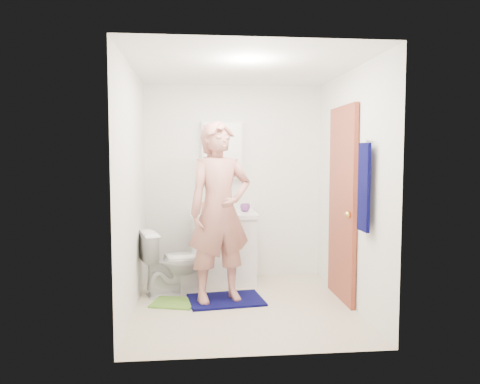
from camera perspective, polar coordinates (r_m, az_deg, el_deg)
The scene contains 22 objects.
floor at distance 4.92m, azimuth 0.46°, elevation -13.82°, with size 2.20×2.40×0.02m, color beige.
ceiling at distance 4.75m, azimuth 0.48°, elevation 15.09°, with size 2.20×2.40×0.02m, color white.
wall_back at distance 5.89m, azimuth -0.79°, elevation 1.23°, with size 2.20×0.02×2.40m, color white.
wall_front at distance 3.49m, azimuth 2.59°, elevation -1.07°, with size 2.20×0.02×2.40m, color white.
wall_left at distance 4.70m, azimuth -13.12°, elevation 0.27°, with size 0.02×2.40×2.40m, color white.
wall_right at distance 4.93m, azimuth 13.42°, elevation 0.46°, with size 0.02×2.40×2.40m, color white.
vanity_cabinet at distance 5.69m, azimuth -2.04°, elevation -7.02°, with size 0.75×0.55×0.80m, color white.
countertop at distance 5.62m, azimuth -2.05°, elevation -2.77°, with size 0.79×0.59×0.05m, color white.
sink_basin at distance 5.61m, azimuth -2.05°, elevation -2.62°, with size 0.40×0.40×0.03m, color white.
faucet at distance 5.78m, azimuth -2.17°, elevation -1.71°, with size 0.03×0.03×0.12m, color silver.
medicine_cabinet at distance 5.80m, azimuth -2.22°, elevation 5.13°, with size 0.50×0.12×0.70m, color white.
mirror_panel at distance 5.73m, azimuth -2.18°, elevation 5.14°, with size 0.46×0.01×0.66m, color white.
door at distance 5.07m, azimuth 12.34°, elevation -1.40°, with size 0.05×0.80×2.05m, color #A9472E.
door_knob at distance 4.76m, azimuth 13.06°, elevation -2.69°, with size 0.07×0.07×0.07m, color gold.
towel at distance 4.36m, azimuth 14.88°, elevation 0.57°, with size 0.03×0.24×0.80m, color #06063D.
towel_hook at distance 4.37m, azimuth 15.48°, elevation 6.08°, with size 0.02×0.02×0.06m, color silver.
toilet at distance 5.28m, azimuth -8.09°, elevation -8.43°, with size 0.40×0.71×0.72m, color white.
bath_mat at distance 5.07m, azimuth -1.74°, elevation -13.01°, with size 0.77×0.55×0.02m, color #06063D.
green_rug at distance 5.03m, azimuth -8.04°, elevation -13.23°, with size 0.44×0.37×0.02m, color #5D9130.
soap_dispenser at distance 5.57m, azimuth -4.25°, elevation -1.63°, with size 0.08×0.08×0.18m, color tan.
toothbrush_cup at distance 5.69m, azimuth 0.63°, elevation -1.93°, with size 0.12×0.12×0.10m, color #71397D.
man at distance 4.84m, azimuth -2.49°, elevation -2.43°, with size 0.68×0.45×1.86m, color #B77367.
Camera 1 is at (-0.50, -4.64, 1.54)m, focal length 35.00 mm.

